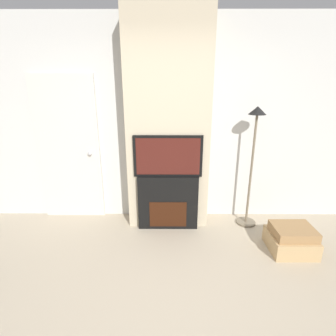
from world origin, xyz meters
TOP-DOWN VIEW (x-y plane):
  - wall_back at (0.00, 2.03)m, footprint 6.00×0.06m
  - chimney_breast at (0.00, 1.82)m, footprint 1.05×0.36m
  - fireplace at (0.00, 1.64)m, footprint 0.78×0.15m
  - television at (0.00, 1.64)m, footprint 0.86×0.07m
  - floor_lamp at (1.09, 1.74)m, footprint 0.26×0.26m
  - box_stack at (1.44, 1.13)m, footprint 0.49×0.47m
  - entry_door at (-1.37, 1.97)m, footprint 0.85×0.09m

SIDE VIEW (x-z plane):
  - box_stack at x=1.44m, z-range -0.01..0.30m
  - fireplace at x=0.00m, z-range 0.00..0.73m
  - entry_door at x=-1.37m, z-range 0.00..1.99m
  - television at x=0.00m, z-range 0.74..1.27m
  - floor_lamp at x=1.09m, z-range 0.27..1.88m
  - wall_back at x=0.00m, z-range 0.00..2.70m
  - chimney_breast at x=0.00m, z-range 0.00..2.70m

